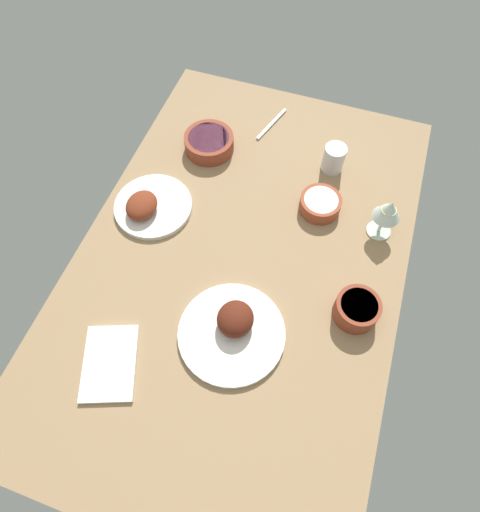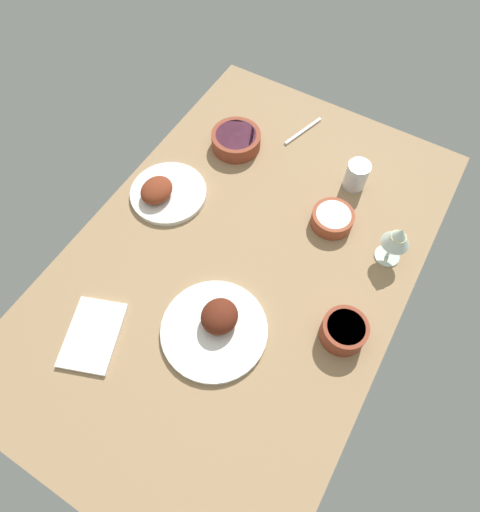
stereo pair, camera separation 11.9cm
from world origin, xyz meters
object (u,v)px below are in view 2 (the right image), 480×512
(bowl_sauce, at_px, (344,331))
(wine_glass, at_px, (398,238))
(bowl_cream, at_px, (332,218))
(plate_center_main, at_px, (216,326))
(folded_napkin, at_px, (93,335))
(plate_far_side, at_px, (164,192))
(fork_loose, at_px, (303,131))
(water_tumbler, at_px, (356,175))
(bowl_onions, at_px, (236,140))

(bowl_sauce, height_order, wine_glass, wine_glass)
(bowl_cream, bearing_deg, plate_center_main, 165.18)
(plate_center_main, height_order, folded_napkin, plate_center_main)
(plate_far_side, bearing_deg, folded_napkin, -167.72)
(plate_far_side, xyz_separation_m, fork_loose, (0.45, -0.24, -0.02))
(plate_center_main, xyz_separation_m, wine_glass, (0.42, -0.30, 0.08))
(water_tumbler, bearing_deg, bowl_sauce, -160.25)
(fork_loose, bearing_deg, bowl_sauce, -128.34)
(water_tumbler, xyz_separation_m, folded_napkin, (-0.79, 0.38, -0.04))
(bowl_sauce, relative_size, water_tumbler, 1.28)
(fork_loose, bearing_deg, water_tumbler, -99.99)
(bowl_onions, relative_size, wine_glass, 1.13)
(plate_far_side, xyz_separation_m, bowl_cream, (0.17, -0.48, 0.01))
(plate_center_main, bearing_deg, bowl_cream, -14.82)
(water_tumbler, xyz_separation_m, fork_loose, (0.12, 0.23, -0.04))
(bowl_onions, bearing_deg, wine_glass, -103.71)
(bowl_onions, height_order, fork_loose, bowl_onions)
(bowl_sauce, distance_m, water_tumbler, 0.49)
(folded_napkin, bearing_deg, plate_center_main, -55.94)
(water_tumbler, bearing_deg, folded_napkin, 154.37)
(folded_napkin, bearing_deg, wine_glass, -43.07)
(bowl_sauce, bearing_deg, water_tumbler, 19.75)
(plate_far_side, xyz_separation_m, water_tumbler, (0.33, -0.48, 0.03))
(plate_far_side, distance_m, bowl_cream, 0.51)
(plate_far_side, distance_m, plate_center_main, 0.46)
(plate_far_side, bearing_deg, wine_glass, -77.71)
(plate_far_side, relative_size, fork_loose, 1.38)
(plate_center_main, xyz_separation_m, bowl_cream, (0.45, -0.12, 0.00))
(plate_far_side, height_order, bowl_onions, plate_far_side)
(water_tumbler, bearing_deg, fork_loose, 62.72)
(plate_far_side, height_order, fork_loose, plate_far_side)
(plate_far_side, bearing_deg, bowl_sauce, -101.70)
(plate_center_main, xyz_separation_m, fork_loose, (0.73, 0.12, -0.02))
(plate_far_side, relative_size, bowl_cream, 1.91)
(fork_loose, bearing_deg, bowl_onions, 153.31)
(fork_loose, bearing_deg, plate_far_side, 168.93)
(folded_napkin, bearing_deg, bowl_sauce, -59.36)
(bowl_onions, xyz_separation_m, folded_napkin, (-0.74, -0.02, -0.02))
(plate_far_side, xyz_separation_m, bowl_onions, (0.29, -0.08, 0.01))
(bowl_cream, distance_m, bowl_sauce, 0.34)
(bowl_cream, bearing_deg, fork_loose, 39.31)
(bowl_onions, distance_m, folded_napkin, 0.74)
(bowl_onions, bearing_deg, bowl_sauce, -126.66)
(bowl_cream, xyz_separation_m, bowl_sauce, (-0.30, -0.17, 0.01))
(bowl_sauce, relative_size, fork_loose, 0.68)
(water_tumbler, bearing_deg, plate_center_main, 169.11)
(plate_far_side, relative_size, water_tumbler, 2.60)
(plate_center_main, bearing_deg, plate_far_side, 52.07)
(bowl_onions, height_order, bowl_sauce, bowl_sauce)
(bowl_cream, relative_size, bowl_sauce, 1.06)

